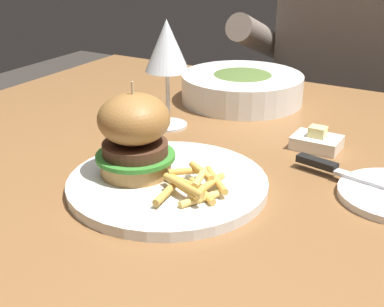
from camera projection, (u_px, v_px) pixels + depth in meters
The scene contains 9 objects.
dining_table at pixel (234, 207), 0.85m from camera, with size 1.16×0.90×0.74m.
main_plate at pixel (168, 184), 0.71m from camera, with size 0.27×0.27×0.01m, color white.
burger_sandwich at pixel (135, 135), 0.70m from camera, with size 0.11×0.11×0.13m.
fries_pile at pixel (194, 184), 0.67m from camera, with size 0.10×0.12×0.03m.
wine_glass at pixel (167, 49), 0.88m from camera, with size 0.07×0.07×0.18m.
table_knife at pixel (359, 178), 0.71m from camera, with size 0.23×0.06×0.01m.
butter_dish at pixel (317, 141), 0.84m from camera, with size 0.07×0.05×0.04m.
soup_bowl at pixel (242, 87), 1.05m from camera, with size 0.24×0.24×0.06m.
diner_person at pixel (344, 122), 1.47m from camera, with size 0.51×0.36×1.18m.
Camera 1 is at (0.32, -0.68, 1.06)m, focal length 50.00 mm.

